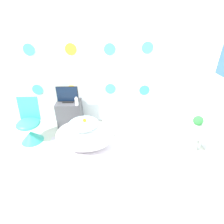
% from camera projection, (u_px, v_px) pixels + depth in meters
% --- Properties ---
extents(ground_plane, '(12.00, 12.00, 0.00)m').
position_uv_depth(ground_plane, '(83.00, 200.00, 2.25)').
color(ground_plane, silver).
extents(wall_back_dotted, '(5.09, 0.05, 2.60)m').
position_uv_depth(wall_back_dotted, '(90.00, 62.00, 3.30)').
color(wall_back_dotted, white).
rests_on(wall_back_dotted, ground_plane).
extents(rug, '(1.29, 0.82, 0.01)m').
position_uv_depth(rug, '(83.00, 151.00, 3.06)').
color(rug, silver).
rests_on(rug, ground_plane).
extents(bathtub, '(0.99, 0.60, 0.53)m').
position_uv_depth(bathtub, '(85.00, 135.00, 3.00)').
color(bathtub, white).
rests_on(bathtub, ground_plane).
extents(rubber_duck, '(0.06, 0.07, 0.07)m').
position_uv_depth(rubber_duck, '(84.00, 120.00, 2.87)').
color(rubber_duck, yellow).
rests_on(rubber_duck, bathtub).
extents(chair, '(0.42, 0.42, 0.82)m').
position_uv_depth(chair, '(30.00, 129.00, 3.19)').
color(chair, '#38B2A3').
rests_on(chair, ground_plane).
extents(tv_cabinet, '(0.48, 0.37, 0.58)m').
position_uv_depth(tv_cabinet, '(70.00, 114.00, 3.58)').
color(tv_cabinet, '#4C4C51').
rests_on(tv_cabinet, ground_plane).
extents(tv, '(0.42, 0.12, 0.32)m').
position_uv_depth(tv, '(67.00, 95.00, 3.37)').
color(tv, black).
rests_on(tv, tv_cabinet).
extents(vase, '(0.06, 0.06, 0.17)m').
position_uv_depth(vase, '(77.00, 102.00, 3.28)').
color(vase, white).
rests_on(vase, tv_cabinet).
extents(side_table, '(0.50, 0.29, 0.53)m').
position_uv_depth(side_table, '(194.00, 134.00, 2.78)').
color(side_table, silver).
rests_on(side_table, ground_plane).
extents(potted_plant_left, '(0.15, 0.15, 0.22)m').
position_uv_depth(potted_plant_left, '(198.00, 122.00, 2.67)').
color(potted_plant_left, white).
rests_on(potted_plant_left, side_table).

